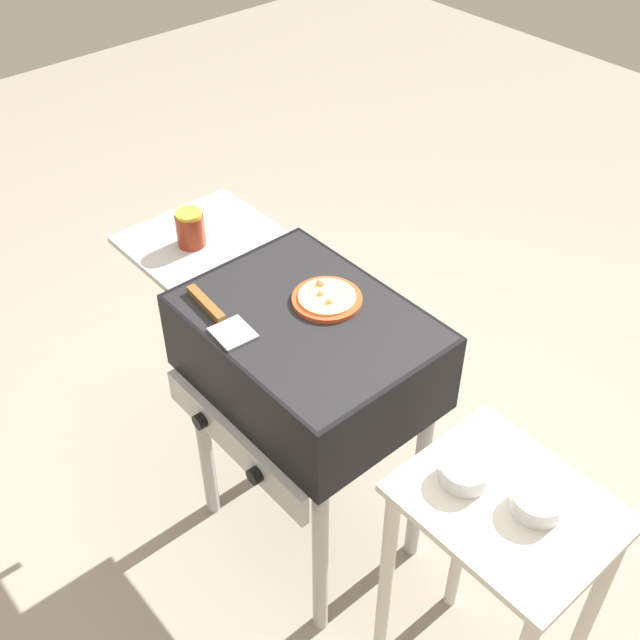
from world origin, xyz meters
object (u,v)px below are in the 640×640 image
(sauce_jar, at_px, (190,229))
(prep_table, at_px, (494,566))
(topping_bowl_near, at_px, (537,502))
(topping_bowl_far, at_px, (465,472))
(spatula, at_px, (217,315))
(pizza_cheese, at_px, (327,298))
(grill, at_px, (303,356))

(sauce_jar, height_order, prep_table, sauce_jar)
(prep_table, distance_m, topping_bowl_near, 0.26)
(sauce_jar, distance_m, topping_bowl_far, 1.01)
(topping_bowl_near, bearing_deg, spatula, -166.38)
(pizza_cheese, bearing_deg, sauce_jar, -164.94)
(grill, relative_size, pizza_cheese, 5.27)
(topping_bowl_near, bearing_deg, grill, -177.14)
(grill, relative_size, topping_bowl_near, 8.50)
(pizza_cheese, relative_size, prep_table, 0.23)
(spatula, bearing_deg, grill, 52.64)
(sauce_jar, height_order, topping_bowl_far, sauce_jar)
(grill, bearing_deg, pizza_cheese, 89.48)
(prep_table, relative_size, topping_bowl_near, 7.13)
(pizza_cheese, xyz_separation_m, topping_bowl_far, (0.57, -0.10, -0.08))
(pizza_cheese, bearing_deg, spatula, -117.30)
(pizza_cheese, bearing_deg, topping_bowl_far, -10.18)
(sauce_jar, distance_m, topping_bowl_near, 1.16)
(sauce_jar, relative_size, prep_table, 0.13)
(sauce_jar, xyz_separation_m, prep_table, (1.11, 0.04, -0.38))
(grill, distance_m, spatula, 0.26)
(spatula, xyz_separation_m, topping_bowl_far, (0.70, 0.15, -0.08))
(grill, xyz_separation_m, sauce_jar, (-0.44, -0.04, 0.20))
(pizza_cheese, distance_m, spatula, 0.28)
(sauce_jar, relative_size, topping_bowl_near, 0.93)
(topping_bowl_far, bearing_deg, grill, 178.06)
(sauce_jar, distance_m, spatula, 0.34)
(sauce_jar, xyz_separation_m, spatula, (0.31, -0.13, -0.04))
(grill, distance_m, topping_bowl_near, 0.72)
(sauce_jar, bearing_deg, grill, 4.64)
(sauce_jar, relative_size, topping_bowl_far, 0.94)
(pizza_cheese, distance_m, topping_bowl_far, 0.58)
(grill, distance_m, topping_bowl_far, 0.57)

